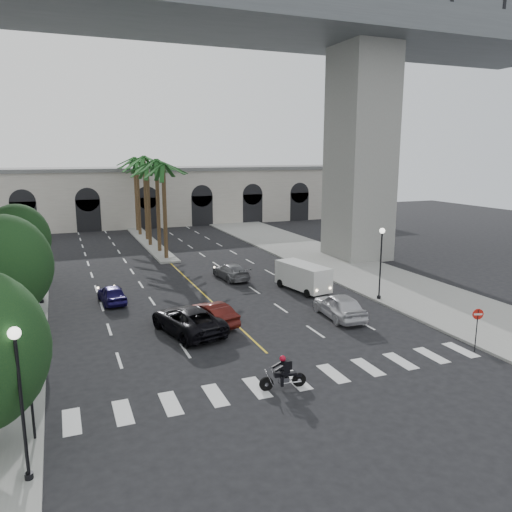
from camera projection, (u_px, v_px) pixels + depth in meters
The scene contains 26 objects.
ground at pixel (283, 368), 24.94m from camera, with size 140.00×140.00×0.00m, color black.
sidewalk_right at pixel (366, 274), 44.02m from camera, with size 8.00×100.00×0.15m, color gray.
median at pixel (149, 242), 59.47m from camera, with size 2.00×24.00×0.20m, color gray.
pier_building at pixel (128, 196), 74.09m from camera, with size 71.00×10.50×8.50m.
bridge at pixel (213, 58), 42.45m from camera, with size 75.00×13.00×26.00m.
palm_a at pixel (163, 168), 48.56m from camera, with size 3.20×3.20×10.30m.
palm_b at pixel (156, 165), 52.18m from camera, with size 3.20×3.20×10.60m.
palm_c at pixel (147, 168), 55.80m from camera, with size 3.20×3.20×10.10m.
palm_d at pixel (144, 161), 59.42m from camera, with size 3.20×3.20×10.90m.
palm_e at pixel (137, 164), 63.06m from camera, with size 3.20×3.20×10.40m.
palm_f at pixel (134, 161), 66.75m from camera, with size 3.20×3.20×10.70m.
street_tree_mid at pixel (3, 266), 28.45m from camera, with size 5.44×5.44×7.21m.
street_tree_far at pixel (17, 239), 39.43m from camera, with size 5.04×5.04×6.68m.
lamp_post_left_near at pixel (20, 391), 15.59m from camera, with size 0.40×0.40×5.35m.
lamp_post_left_far at pixel (38, 260), 34.69m from camera, with size 0.40×0.40×5.35m.
lamp_post_right at pixel (381, 257), 35.71m from camera, with size 0.40×0.40×5.35m.
traffic_signal_near at pixel (29, 379), 18.05m from camera, with size 0.25×0.18×3.65m.
traffic_signal_far at pixel (33, 341), 21.68m from camera, with size 0.25×0.18×3.65m.
motorcycle_rider at pixel (284, 373), 22.63m from camera, with size 2.23×0.60×1.61m.
car_a at pixel (340, 306), 32.39m from camera, with size 1.94×4.82×1.64m, color silver.
car_b at pixel (211, 314), 31.08m from camera, with size 1.51×4.34×1.43m, color #45110D.
car_c at pixel (188, 320), 29.68m from camera, with size 2.69×5.83×1.62m, color black.
car_d at pixel (231, 271), 42.46m from camera, with size 1.87×4.60×1.33m, color slate.
car_e at pixel (112, 294), 35.67m from camera, with size 1.57×3.91×1.33m, color #181151.
cargo_van at pixel (303, 276), 38.72m from camera, with size 2.74×5.23×2.12m.
do_not_enter_sign at pixel (477, 321), 26.60m from camera, with size 0.57×0.24×2.43m.
Camera 1 is at (-9.90, -21.13, 10.53)m, focal length 35.00 mm.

